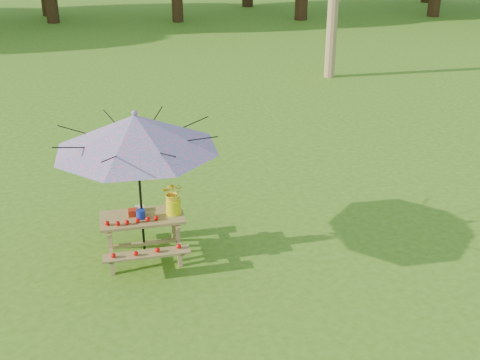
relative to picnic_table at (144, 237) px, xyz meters
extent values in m
cube|color=olive|center=(0.00, 0.00, 0.32)|extent=(1.20, 0.62, 0.04)
cube|color=olive|center=(0.00, -0.55, 0.03)|extent=(1.20, 0.22, 0.04)
cube|color=olive|center=(0.00, 0.55, 0.03)|extent=(1.20, 0.22, 0.04)
cylinder|color=black|center=(0.00, 0.00, 0.80)|extent=(0.04, 0.04, 2.25)
cone|color=teal|center=(0.00, 0.00, 1.62)|extent=(3.06, 3.06, 0.50)
sphere|color=teal|center=(0.00, 0.00, 1.90)|extent=(0.08, 0.08, 0.08)
cube|color=red|center=(-0.12, 0.06, 0.39)|extent=(0.14, 0.12, 0.10)
cylinder|color=#132B9F|center=(-0.02, -0.05, 0.41)|extent=(0.13, 0.13, 0.13)
cube|color=beige|center=(-0.02, 0.19, 0.38)|extent=(0.13, 0.13, 0.07)
cylinder|color=yellow|center=(0.46, 0.00, 0.46)|extent=(0.22, 0.22, 0.22)
imported|color=yellow|center=(0.46, 0.00, 0.68)|extent=(0.34, 0.31, 0.34)
camera|label=1|loc=(-0.35, -7.82, 4.32)|focal=45.00mm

